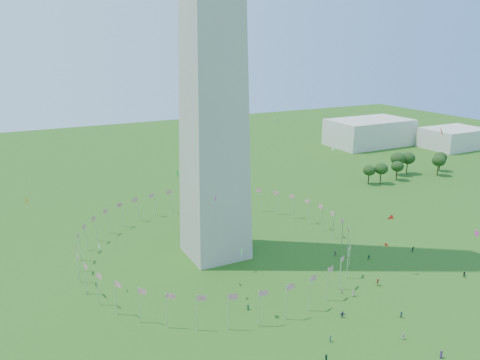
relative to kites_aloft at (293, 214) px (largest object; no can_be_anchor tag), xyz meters
name	(u,v)px	position (x,y,z in m)	size (l,w,h in m)	color
ground	(310,343)	(-9.17, -22.18, -20.68)	(600.00, 600.00, 0.00)	#214F12
flag_ring	(215,240)	(-9.17, 27.82, -16.18)	(80.24, 80.24, 9.00)	silver
gov_building_east_a	(369,132)	(140.83, 127.82, -12.68)	(50.00, 30.00, 16.00)	beige
gov_building_east_b	(453,138)	(180.83, 97.82, -14.68)	(35.00, 25.00, 12.00)	beige
crowd	(351,316)	(4.40, -19.06, -19.81)	(94.89, 49.48, 1.97)	gray
kites_aloft	(293,214)	(0.00, 0.00, 0.00)	(103.26, 66.85, 40.64)	red
tree_line_east	(406,167)	(106.71, 63.50, -15.71)	(53.00, 16.17, 11.02)	#214316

